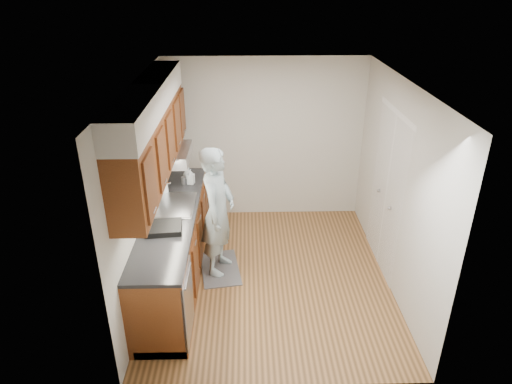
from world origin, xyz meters
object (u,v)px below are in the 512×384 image
person (218,204)px  dish_rack (164,228)px  soap_bottle_c (188,173)px  steel_can (183,181)px  soap_bottle_a (164,183)px  soap_bottle_b (191,177)px

person → dish_rack: person is taller
soap_bottle_c → steel_can: (-0.05, -0.18, -0.04)m
soap_bottle_a → soap_bottle_b: 0.44m
soap_bottle_b → soap_bottle_c: soap_bottle_b is taller
soap_bottle_b → steel_can: 0.11m
person → steel_can: 0.83m
soap_bottle_a → soap_bottle_c: 0.53m
soap_bottle_a → soap_bottle_c: (0.26, 0.46, -0.06)m
soap_bottle_b → soap_bottle_c: 0.17m
soap_bottle_c → soap_bottle_a: bearing=-120.0°
soap_bottle_b → steel_can: soap_bottle_b is taller
person → soap_bottle_c: size_ratio=10.80×
soap_bottle_a → steel_can: size_ratio=2.76×
soap_bottle_b → dish_rack: bearing=-97.9°
dish_rack → person: bearing=38.5°
person → soap_bottle_b: person is taller
soap_bottle_c → steel_can: 0.19m
soap_bottle_a → soap_bottle_b: (0.32, 0.30, -0.05)m
soap_bottle_a → steel_can: 0.37m
soap_bottle_b → steel_can: size_ratio=1.90×
steel_can → dish_rack: 1.23m
steel_can → soap_bottle_b: bearing=12.6°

